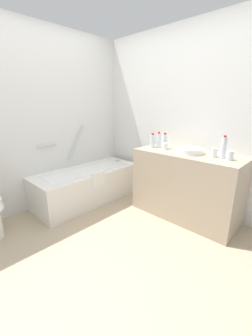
{
  "coord_description": "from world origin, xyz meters",
  "views": [
    {
      "loc": [
        -1.19,
        -1.51,
        1.46
      ],
      "look_at": [
        0.65,
        0.25,
        0.68
      ],
      "focal_mm": 22.52,
      "sensor_mm": 36.0,
      "label": 1
    }
  ],
  "objects": [
    {
      "name": "drinking_glass_2",
      "position": [
        1.19,
        -0.79,
        0.92
      ],
      "size": [
        0.07,
        0.07,
        0.1
      ],
      "primitive_type": "cylinder",
      "color": "white",
      "rests_on": "vanity_counter"
    },
    {
      "name": "sink_basin",
      "position": [
        1.2,
        -0.33,
        0.9
      ],
      "size": [
        0.32,
        0.32,
        0.06
      ],
      "primitive_type": "cylinder",
      "color": "white",
      "rests_on": "vanity_counter"
    },
    {
      "name": "bathtub",
      "position": [
        0.62,
        1.03,
        0.26
      ],
      "size": [
        1.65,
        0.68,
        1.13
      ],
      "color": "white",
      "rests_on": "ground_plane"
    },
    {
      "name": "vanity_counter",
      "position": [
        1.22,
        -0.31,
        0.43
      ],
      "size": [
        0.6,
        1.34,
        0.87
      ],
      "primitive_type": "cube",
      "color": "tan",
      "rests_on": "ground_plane"
    },
    {
      "name": "water_bottle_0",
      "position": [
        1.17,
        0.23,
        0.96
      ],
      "size": [
        0.07,
        0.07,
        0.2
      ],
      "color": "silver",
      "rests_on": "vanity_counter"
    },
    {
      "name": "ground_plane",
      "position": [
        0.0,
        0.0,
        0.0
      ],
      "size": [
        4.03,
        4.03,
        0.0
      ],
      "primitive_type": "plane",
      "color": "tan"
    },
    {
      "name": "wall_back_tiled",
      "position": [
        0.0,
        1.42,
        1.23
      ],
      "size": [
        3.43,
        0.1,
        2.46
      ],
      "primitive_type": "cube",
      "color": "silver",
      "rests_on": "ground_plane"
    },
    {
      "name": "water_bottle_1",
      "position": [
        1.22,
        0.16,
        0.97
      ],
      "size": [
        0.06,
        0.06,
        0.22
      ],
      "color": "silver",
      "rests_on": "vanity_counter"
    },
    {
      "name": "drinking_glass_0",
      "position": [
        1.16,
        0.02,
        0.92
      ],
      "size": [
        0.07,
        0.07,
        0.09
      ],
      "primitive_type": "cylinder",
      "color": "white",
      "rests_on": "vanity_counter"
    },
    {
      "name": "wall_right_mirror",
      "position": [
        1.57,
        0.0,
        1.23
      ],
      "size": [
        0.1,
        3.14,
        2.46
      ],
      "primitive_type": "cube",
      "color": "silver",
      "rests_on": "ground_plane"
    },
    {
      "name": "water_bottle_3",
      "position": [
        1.22,
        -0.71,
        0.99
      ],
      "size": [
        0.06,
        0.06,
        0.26
      ],
      "color": "silver",
      "rests_on": "vanity_counter"
    },
    {
      "name": "water_bottle_2",
      "position": [
        1.23,
        0.07,
        0.97
      ],
      "size": [
        0.07,
        0.07,
        0.21
      ],
      "color": "silver",
      "rests_on": "vanity_counter"
    },
    {
      "name": "drinking_glass_1",
      "position": [
        1.21,
        -0.62,
        0.92
      ],
      "size": [
        0.07,
        0.07,
        0.1
      ],
      "primitive_type": "cylinder",
      "color": "white",
      "rests_on": "vanity_counter"
    },
    {
      "name": "sink_faucet",
      "position": [
        1.39,
        -0.33,
        0.9
      ],
      "size": [
        0.12,
        0.15,
        0.06
      ],
      "color": "silver",
      "rests_on": "vanity_counter"
    }
  ]
}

